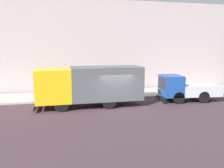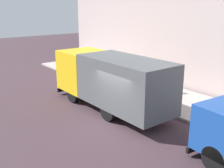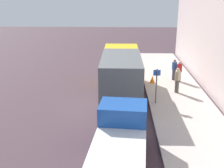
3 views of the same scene
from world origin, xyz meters
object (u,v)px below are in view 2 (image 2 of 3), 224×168
Objects in this scene: street_sign_post at (159,83)px; pedestrian_third at (127,70)px; pedestrian_walking at (135,70)px; pedestrian_standing at (154,77)px; large_utility_truck at (110,79)px; traffic_cone_orange at (115,84)px.

pedestrian_third is at bearing 67.93° from street_sign_post.
pedestrian_standing is (-0.62, -2.51, 0.08)m from pedestrian_walking.
large_utility_truck is at bearing 70.55° from pedestrian_standing.
pedestrian_standing is at bearing 49.76° from street_sign_post.
pedestrian_walking is 0.73× the size of street_sign_post.
pedestrian_third is at bearing -40.42° from pedestrian_walking.
traffic_cone_orange is 4.27m from street_sign_post.
large_utility_truck is 2.73m from street_sign_post.
pedestrian_standing is 2.64m from street_sign_post.
pedestrian_walking is at bearing 32.54° from large_utility_truck.
large_utility_truck is 14.44× the size of traffic_cone_orange.
street_sign_post is (-2.31, -4.50, 0.49)m from pedestrian_walking.
pedestrian_third reaches higher than pedestrian_walking.
pedestrian_third is 5.34m from street_sign_post.
pedestrian_standing is at bearing -55.71° from traffic_cone_orange.
large_utility_truck is 4.79× the size of pedestrian_third.
pedestrian_walking is at bearing 9.94° from traffic_cone_orange.
pedestrian_third is (4.19, 3.33, -0.70)m from large_utility_truck.
large_utility_truck reaches higher than pedestrian_walking.
pedestrian_walking is at bearing 62.83° from street_sign_post.
street_sign_post is at bearing 76.79° from pedestrian_walking.
pedestrian_walking is (4.50, 2.89, -0.72)m from large_utility_truck.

